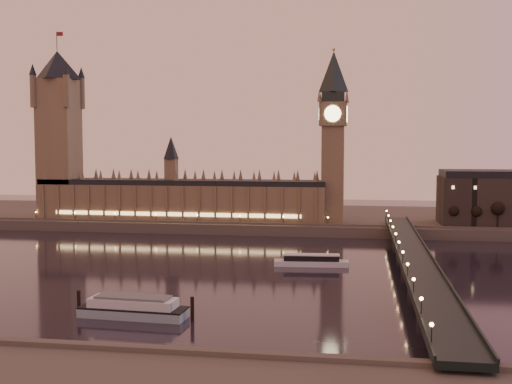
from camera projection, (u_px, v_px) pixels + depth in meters
ground at (194, 269)px, 275.30m from camera, size 700.00×700.00×0.00m
far_embankment at (299, 218)px, 432.71m from camera, size 560.00×130.00×6.00m
palace_of_westminster at (181, 195)px, 399.09m from camera, size 180.00×26.62×52.00m
victoria_tower at (59, 124)px, 408.38m from camera, size 31.68×31.68×118.00m
big_ben at (333, 126)px, 380.88m from camera, size 17.68×17.68×104.00m
westminster_bridge at (413, 263)px, 260.32m from camera, size 13.20×260.00×15.30m
bare_tree_0 at (452, 210)px, 362.01m from camera, size 6.77×6.77×13.77m
bare_tree_1 at (476, 210)px, 359.94m from camera, size 6.77×6.77×13.77m
bare_tree_2 at (500, 210)px, 357.87m from camera, size 6.77×6.77×13.77m
cruise_boat_a at (311, 261)px, 281.89m from camera, size 32.97×9.51×5.20m
moored_barge at (133, 308)px, 199.00m from camera, size 38.99×11.46×7.16m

